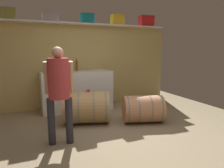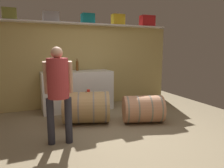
{
  "view_description": "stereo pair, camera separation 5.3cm",
  "coord_description": "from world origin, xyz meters",
  "views": [
    {
      "loc": [
        -1.54,
        -2.92,
        1.49
      ],
      "look_at": [
        0.13,
        0.97,
        0.78
      ],
      "focal_mm": 33.27,
      "sensor_mm": 36.0,
      "label": 1
    },
    {
      "loc": [
        -1.49,
        -2.94,
        1.49
      ],
      "look_at": [
        0.13,
        0.97,
        0.78
      ],
      "focal_mm": 33.27,
      "sensor_mm": 36.0,
      "label": 2
    }
  ],
  "objects": [
    {
      "name": "toolcase_red",
      "position": [
        1.77,
        2.31,
        2.28
      ],
      "size": [
        0.41,
        0.25,
        0.3
      ],
      "primitive_type": "cube",
      "rotation": [
        0.0,
        0.0,
        -0.04
      ],
      "color": "red",
      "rests_on": "high_shelf_board"
    },
    {
      "name": "wine_bottle_amber",
      "position": [
        -0.3,
        2.22,
        1.09
      ],
      "size": [
        0.07,
        0.07,
        0.31
      ],
      "color": "brown",
      "rests_on": "work_cabinet"
    },
    {
      "name": "wine_glass",
      "position": [
        -0.54,
        1.88,
        1.04
      ],
      "size": [
        0.07,
        0.07,
        0.13
      ],
      "color": "white",
      "rests_on": "work_cabinet"
    },
    {
      "name": "toolcase_yellow",
      "position": [
        0.86,
        2.31,
        2.27
      ],
      "size": [
        0.33,
        0.2,
        0.28
      ],
      "primitive_type": "cube",
      "rotation": [
        0.0,
        0.0,
        -0.0
      ],
      "color": "yellow",
      "rests_on": "high_shelf_board"
    },
    {
      "name": "work_cabinet",
      "position": [
        -0.35,
        2.07,
        0.48
      ],
      "size": [
        1.7,
        0.66,
        0.96
      ],
      "primitive_type": "cube",
      "color": "silver",
      "rests_on": "ground"
    },
    {
      "name": "wine_barrel_far",
      "position": [
        0.67,
        0.61,
        0.28
      ],
      "size": [
        0.92,
        0.76,
        0.57
      ],
      "rotation": [
        0.0,
        0.0,
        -0.3
      ],
      "color": "tan",
      "rests_on": "ground"
    },
    {
      "name": "ground_plane",
      "position": [
        0.0,
        0.61,
        -0.01
      ],
      "size": [
        6.04,
        8.12,
        0.02
      ],
      "primitive_type": "cube",
      "color": "#8A7A5C"
    },
    {
      "name": "winemaker_pouring",
      "position": [
        -1.05,
        0.28,
        0.94
      ],
      "size": [
        0.48,
        0.39,
        1.53
      ],
      "rotation": [
        0.0,
        0.0,
        -0.21
      ],
      "color": "#2B2B36",
      "rests_on": "ground"
    },
    {
      "name": "back_wall_panel",
      "position": [
        0.0,
        2.46,
        1.05
      ],
      "size": [
        4.84,
        0.1,
        2.1
      ],
      "primitive_type": "cube",
      "color": "tan",
      "rests_on": "ground"
    },
    {
      "name": "high_shelf_board",
      "position": [
        0.0,
        2.31,
        2.11
      ],
      "size": [
        4.45,
        0.4,
        0.03
      ],
      "primitive_type": "cube",
      "color": "silver",
      "rests_on": "back_wall_panel"
    },
    {
      "name": "wine_barrel_near",
      "position": [
        -0.41,
        1.03,
        0.32
      ],
      "size": [
        1.06,
        0.88,
        0.65
      ],
      "rotation": [
        0.0,
        0.0,
        -0.3
      ],
      "color": "tan",
      "rests_on": "ground"
    },
    {
      "name": "toolcase_grey",
      "position": [
        -0.88,
        2.31,
        2.24
      ],
      "size": [
        0.36,
        0.26,
        0.22
      ],
      "primitive_type": "cube",
      "rotation": [
        0.0,
        0.0,
        -0.01
      ],
      "color": "gray",
      "rests_on": "high_shelf_board"
    },
    {
      "name": "wine_bottle_green",
      "position": [
        -1.04,
        2.13,
        1.09
      ],
      "size": [
        0.06,
        0.06,
        0.29
      ],
      "color": "#2E5732",
      "rests_on": "work_cabinet"
    },
    {
      "name": "toolcase_olive",
      "position": [
        -1.76,
        2.31,
        2.25
      ],
      "size": [
        0.31,
        0.31,
        0.25
      ],
      "primitive_type": "cube",
      "rotation": [
        0.0,
        0.0,
        0.07
      ],
      "color": "olive",
      "rests_on": "high_shelf_board"
    },
    {
      "name": "toolcase_teal",
      "position": [
        0.03,
        2.31,
        2.25
      ],
      "size": [
        0.31,
        0.25,
        0.25
      ],
      "primitive_type": "cube",
      "rotation": [
        0.0,
        0.0,
        0.0
      ],
      "color": "#107882",
      "rests_on": "high_shelf_board"
    },
    {
      "name": "tasting_cup",
      "position": [
        -0.36,
        1.03,
        0.67
      ],
      "size": [
        0.06,
        0.06,
        0.05
      ],
      "primitive_type": "cylinder",
      "color": "red",
      "rests_on": "wine_barrel_near"
    }
  ]
}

